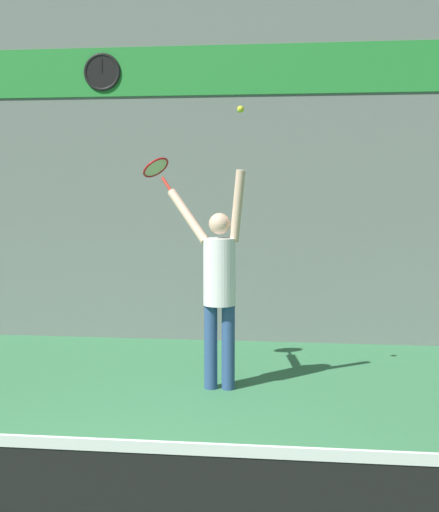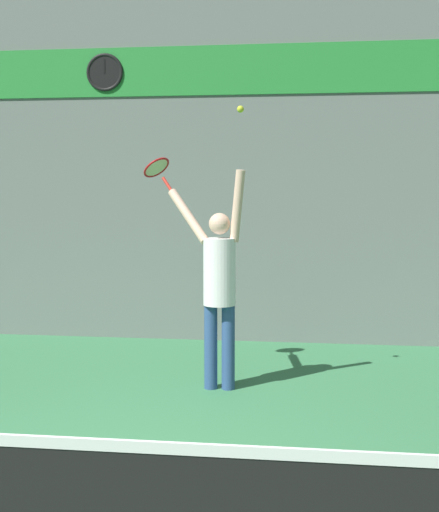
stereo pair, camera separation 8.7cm
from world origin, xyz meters
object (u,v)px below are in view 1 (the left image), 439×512
Objects in this scene: tennis_player at (219,281)px; tennis_ball at (241,109)px; tennis_racket at (157,169)px; scoreboard_clock at (102,72)px.

tennis_ball is at bearing -13.70° from tennis_player.
tennis_racket is at bearing 152.80° from tennis_ball.
tennis_ball reaches higher than tennis_racket.
tennis_racket is (-0.70, 0.42, 1.10)m from tennis_player.
scoreboard_clock is 7.31× the size of tennis_ball.
tennis_player is 32.66× the size of tennis_ball.
scoreboard_clock reaches higher than tennis_ball.
tennis_player is at bearing -50.93° from scoreboard_clock.
scoreboard_clock is 3.08m from tennis_ball.
tennis_player is 1.37m from tennis_racket.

